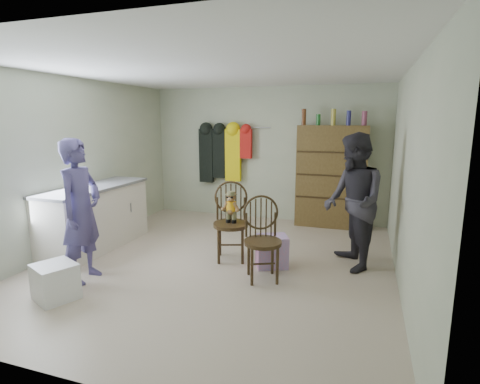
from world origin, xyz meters
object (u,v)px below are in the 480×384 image
(chair_front, at_px, (231,215))
(chair_far, at_px, (262,235))
(counter, at_px, (96,217))
(dresser, at_px, (331,176))

(chair_front, bearing_deg, chair_far, -59.05)
(counter, height_order, chair_far, chair_far)
(chair_front, height_order, chair_far, chair_front)
(chair_front, xyz_separation_m, chair_far, (0.57, -0.49, -0.08))
(chair_front, height_order, dresser, dresser)
(chair_front, bearing_deg, dresser, 42.83)
(counter, xyz_separation_m, chair_front, (2.06, 0.22, 0.15))
(chair_far, xyz_separation_m, dresser, (0.56, 2.57, 0.37))
(chair_front, distance_m, dresser, 2.39)
(chair_far, bearing_deg, dresser, 53.30)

